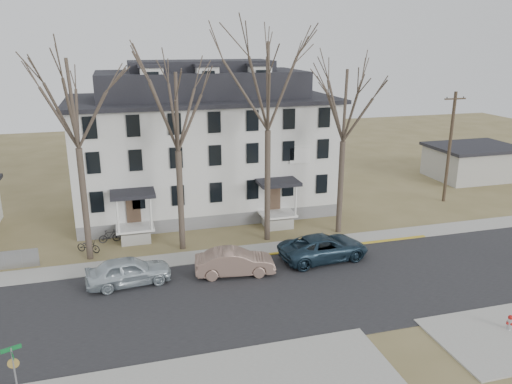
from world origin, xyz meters
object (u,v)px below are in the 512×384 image
object	(u,v)px
car_navy	(324,248)
fire_hydrant	(510,323)
car_silver	(129,272)
bicycle_right	(110,237)
tree_mid_left	(176,106)
tree_center	(268,80)
tree_far_left	(73,97)
tree_mid_right	(345,101)
car_tan	(235,263)
bicycle_left	(88,247)
boarding_house	(203,145)
street_sign	(14,367)
utility_pole_far	(450,146)

from	to	relation	value
car_navy	fire_hydrant	bearing A→B (deg)	-156.64
car_silver	bicycle_right	xyz separation A→B (m)	(-1.08, 6.76, -0.37)
tree_mid_left	bicycle_right	distance (m)	10.57
tree_center	bicycle_right	bearing A→B (deg)	167.72
bicycle_right	tree_far_left	bearing A→B (deg)	143.83
tree_mid_right	car_navy	bearing A→B (deg)	-125.12
car_tan	car_navy	size ratio (longest dim) A/B	0.82
tree_mid_right	bicycle_left	bearing A→B (deg)	176.92
boarding_house	tree_far_left	world-z (taller)	tree_far_left
boarding_house	car_navy	world-z (taller)	boarding_house
tree_mid_left	car_navy	world-z (taller)	tree_mid_left
boarding_house	tree_mid_left	world-z (taller)	tree_mid_left
tree_center	car_navy	distance (m)	11.41
tree_center	car_navy	world-z (taller)	tree_center
tree_far_left	bicycle_left	world-z (taller)	tree_far_left
tree_center	street_sign	xyz separation A→B (m)	(-14.15, -13.47, -9.37)
boarding_house	utility_pole_far	xyz separation A→B (m)	(20.50, -3.95, -0.47)
car_silver	car_navy	xyz separation A→B (m)	(12.18, 0.16, -0.02)
tree_far_left	utility_pole_far	xyz separation A→B (m)	(29.50, 4.20, -5.44)
car_tan	street_sign	bearing A→B (deg)	136.32
tree_mid_left	bicycle_left	distance (m)	11.06
boarding_house	utility_pole_far	bearing A→B (deg)	-10.92
boarding_house	fire_hydrant	size ratio (longest dim) A/B	25.27
bicycle_right	utility_pole_far	bearing A→B (deg)	-94.38
fire_hydrant	utility_pole_far	bearing A→B (deg)	62.82
utility_pole_far	bicycle_right	distance (m)	28.66
tree_mid_left	car_silver	size ratio (longest dim) A/B	2.65
tree_far_left	bicycle_right	world-z (taller)	tree_far_left
tree_center	utility_pole_far	world-z (taller)	tree_center
tree_far_left	car_tan	xyz separation A→B (m)	(8.51, -4.83, -9.56)
tree_mid_left	bicycle_left	bearing A→B (deg)	171.18
tree_center	bicycle_right	world-z (taller)	tree_center
bicycle_left	car_tan	bearing A→B (deg)	-93.26
tree_mid_left	bicycle_right	bearing A→B (deg)	153.78
tree_mid_left	fire_hydrant	distance (m)	22.03
tree_mid_right	bicycle_left	world-z (taller)	tree_mid_right
tree_center	bicycle_left	bearing A→B (deg)	175.52
tree_center	fire_hydrant	size ratio (longest dim) A/B	17.86
tree_mid_left	car_navy	distance (m)	12.96
car_tan	bicycle_right	bearing A→B (deg)	52.63
car_navy	utility_pole_far	bearing A→B (deg)	-65.85
tree_center	car_silver	bearing A→B (deg)	-155.47
tree_far_left	car_tan	size ratio (longest dim) A/B	2.89
street_sign	car_silver	bearing A→B (deg)	43.37
boarding_house	tree_center	world-z (taller)	tree_center
car_navy	bicycle_right	xyz separation A→B (m)	(-13.26, 6.60, -0.35)
tree_mid_right	car_navy	distance (m)	10.22
street_sign	boarding_house	bearing A→B (deg)	42.39
bicycle_left	fire_hydrant	distance (m)	25.25
boarding_house	bicycle_left	size ratio (longest dim) A/B	12.45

